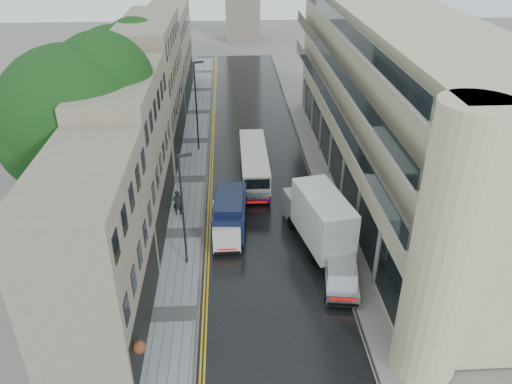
{
  "coord_description": "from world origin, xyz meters",
  "views": [
    {
      "loc": [
        -2.45,
        -10.87,
        20.31
      ],
      "look_at": [
        -0.77,
        18.0,
        4.0
      ],
      "focal_mm": 35.0,
      "sensor_mm": 36.0,
      "label": 1
    }
  ],
  "objects_px": {
    "white_lorry": "(313,235)",
    "white_van": "(214,239)",
    "pedestrian": "(177,203)",
    "tree_far": "(119,92)",
    "silver_hatchback": "(327,290)",
    "lamp_post_far": "(196,107)",
    "tree_near": "(77,143)",
    "cream_bus": "(243,180)",
    "lamp_post_near": "(183,212)",
    "navy_van": "(214,226)"
  },
  "relations": [
    {
      "from": "pedestrian",
      "to": "lamp_post_far",
      "type": "height_order",
      "value": "lamp_post_far"
    },
    {
      "from": "tree_far",
      "to": "lamp_post_far",
      "type": "distance_m",
      "value": 7.06
    },
    {
      "from": "tree_far",
      "to": "cream_bus",
      "type": "distance_m",
      "value": 14.38
    },
    {
      "from": "tree_near",
      "to": "lamp_post_far",
      "type": "distance_m",
      "value": 15.71
    },
    {
      "from": "silver_hatchback",
      "to": "lamp_post_near",
      "type": "height_order",
      "value": "lamp_post_near"
    },
    {
      "from": "white_lorry",
      "to": "navy_van",
      "type": "height_order",
      "value": "white_lorry"
    },
    {
      "from": "pedestrian",
      "to": "cream_bus",
      "type": "bearing_deg",
      "value": -169.05
    },
    {
      "from": "lamp_post_near",
      "to": "white_lorry",
      "type": "bearing_deg",
      "value": -19.61
    },
    {
      "from": "pedestrian",
      "to": "white_lorry",
      "type": "bearing_deg",
      "value": 125.3
    },
    {
      "from": "white_van",
      "to": "lamp_post_far",
      "type": "xyz_separation_m",
      "value": [
        -1.77,
        16.8,
        3.34
      ]
    },
    {
      "from": "lamp_post_near",
      "to": "silver_hatchback",
      "type": "bearing_deg",
      "value": -43.45
    },
    {
      "from": "white_lorry",
      "to": "white_van",
      "type": "relative_size",
      "value": 1.86
    },
    {
      "from": "silver_hatchback",
      "to": "cream_bus",
      "type": "bearing_deg",
      "value": 117.07
    },
    {
      "from": "white_lorry",
      "to": "tree_far",
      "type": "bearing_deg",
      "value": 118.49
    },
    {
      "from": "tree_near",
      "to": "white_lorry",
      "type": "height_order",
      "value": "tree_near"
    },
    {
      "from": "tree_near",
      "to": "cream_bus",
      "type": "xyz_separation_m",
      "value": [
        11.09,
        4.86,
        -5.62
      ]
    },
    {
      "from": "cream_bus",
      "to": "tree_far",
      "type": "bearing_deg",
      "value": 143.09
    },
    {
      "from": "tree_near",
      "to": "white_van",
      "type": "relative_size",
      "value": 3.19
    },
    {
      "from": "tree_near",
      "to": "cream_bus",
      "type": "height_order",
      "value": "tree_near"
    },
    {
      "from": "white_lorry",
      "to": "navy_van",
      "type": "xyz_separation_m",
      "value": [
        -6.43,
        2.53,
        -0.7
      ]
    },
    {
      "from": "lamp_post_near",
      "to": "lamp_post_far",
      "type": "distance_m",
      "value": 18.07
    },
    {
      "from": "silver_hatchback",
      "to": "white_van",
      "type": "xyz_separation_m",
      "value": [
        -6.75,
        5.43,
        0.16
      ]
    },
    {
      "from": "cream_bus",
      "to": "white_van",
      "type": "xyz_separation_m",
      "value": [
        -2.27,
        -7.86,
        -0.32
      ]
    },
    {
      "from": "tree_near",
      "to": "silver_hatchback",
      "type": "bearing_deg",
      "value": -28.46
    },
    {
      "from": "tree_far",
      "to": "pedestrian",
      "type": "bearing_deg",
      "value": -63.06
    },
    {
      "from": "white_van",
      "to": "tree_far",
      "type": "bearing_deg",
      "value": 117.51
    },
    {
      "from": "silver_hatchback",
      "to": "lamp_post_far",
      "type": "distance_m",
      "value": 24.06
    },
    {
      "from": "tree_far",
      "to": "white_lorry",
      "type": "xyz_separation_m",
      "value": [
        14.92,
        -17.58,
        -4.09
      ]
    },
    {
      "from": "tree_far",
      "to": "white_van",
      "type": "height_order",
      "value": "tree_far"
    },
    {
      "from": "tree_far",
      "to": "navy_van",
      "type": "height_order",
      "value": "tree_far"
    },
    {
      "from": "silver_hatchback",
      "to": "navy_van",
      "type": "bearing_deg",
      "value": 145.14
    },
    {
      "from": "tree_far",
      "to": "navy_van",
      "type": "relative_size",
      "value": 2.23
    },
    {
      "from": "tree_far",
      "to": "white_van",
      "type": "relative_size",
      "value": 2.86
    },
    {
      "from": "pedestrian",
      "to": "tree_far",
      "type": "bearing_deg",
      "value": -83.11
    },
    {
      "from": "lamp_post_far",
      "to": "cream_bus",
      "type": "bearing_deg",
      "value": -86.3
    },
    {
      "from": "navy_van",
      "to": "tree_far",
      "type": "bearing_deg",
      "value": 123.33
    },
    {
      "from": "navy_van",
      "to": "lamp_post_far",
      "type": "height_order",
      "value": "lamp_post_far"
    },
    {
      "from": "tree_near",
      "to": "white_van",
      "type": "bearing_deg",
      "value": -18.82
    },
    {
      "from": "navy_van",
      "to": "pedestrian",
      "type": "height_order",
      "value": "navy_van"
    },
    {
      "from": "lamp_post_far",
      "to": "white_van",
      "type": "bearing_deg",
      "value": -104.6
    },
    {
      "from": "cream_bus",
      "to": "pedestrian",
      "type": "xyz_separation_m",
      "value": [
        -5.1,
        -3.06,
        -0.2
      ]
    },
    {
      "from": "white_van",
      "to": "lamp_post_near",
      "type": "relative_size",
      "value": 0.56
    },
    {
      "from": "white_van",
      "to": "lamp_post_near",
      "type": "distance_m",
      "value": 3.72
    },
    {
      "from": "white_van",
      "to": "lamp_post_near",
      "type": "height_order",
      "value": "lamp_post_near"
    },
    {
      "from": "silver_hatchback",
      "to": "lamp_post_far",
      "type": "relative_size",
      "value": 0.52
    },
    {
      "from": "white_lorry",
      "to": "lamp_post_near",
      "type": "relative_size",
      "value": 1.04
    },
    {
      "from": "lamp_post_near",
      "to": "white_van",
      "type": "bearing_deg",
      "value": 17.77
    },
    {
      "from": "pedestrian",
      "to": "lamp_post_near",
      "type": "relative_size",
      "value": 0.26
    },
    {
      "from": "silver_hatchback",
      "to": "lamp_post_far",
      "type": "xyz_separation_m",
      "value": [
        -8.51,
        22.23,
        3.5
      ]
    },
    {
      "from": "lamp_post_near",
      "to": "tree_near",
      "type": "bearing_deg",
      "value": 131.27
    }
  ]
}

